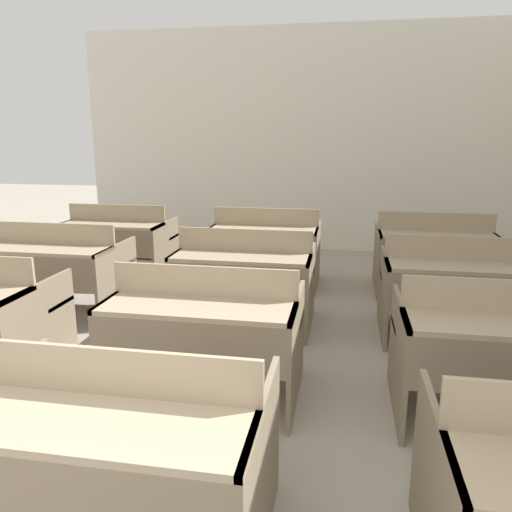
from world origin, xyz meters
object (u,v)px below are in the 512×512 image
Objects in this scene: bench_second_right at (503,348)px; bench_third_center at (245,275)px; bench_back_center at (266,244)px; bench_back_left at (118,239)px; bench_back_right at (434,251)px; bench_second_center at (205,328)px; bench_front_center at (117,444)px; bench_third_right at (457,285)px; bench_third_left at (57,266)px.

bench_third_center is at bearing 144.77° from bench_second_right.
bench_second_right is 3.02m from bench_back_center.
bench_back_right is at bearing 0.11° from bench_back_left.
bench_second_center is 1.00× the size of bench_back_right.
bench_third_right is (1.74, 2.44, 0.00)m from bench_front_center.
bench_second_right and bench_third_center have the same top height.
bench_second_center is 1.00× the size of bench_third_left.
bench_second_center and bench_third_left have the same top height.
bench_back_left is (-1.73, 2.46, 0.00)m from bench_second_center.
bench_third_right is at bearing -35.66° from bench_back_center.
bench_back_left is 3.48m from bench_back_right.
bench_front_center is 1.00× the size of bench_second_right.
bench_second_center is 1.00× the size of bench_third_right.
bench_back_left is 1.72m from bench_back_center.
bench_back_right is (0.01, 2.45, 0.00)m from bench_second_right.
bench_front_center and bench_third_left have the same top height.
bench_front_center is 2.45m from bench_third_center.
bench_third_center is 2.13m from bench_back_right.
bench_third_right is 1.00× the size of bench_back_right.
bench_third_center is 1.00× the size of bench_third_right.
bench_front_center is 3.69m from bench_back_center.
bench_second_center is 1.00× the size of bench_second_right.
bench_back_right is at bearing 89.66° from bench_second_right.
bench_front_center is 1.21m from bench_second_center.
bench_second_center and bench_third_center have the same top height.
bench_front_center is 1.00× the size of bench_third_right.
bench_third_right and bench_back_left have the same top height.
bench_back_center is at bearing 125.26° from bench_second_right.
bench_second_center is at bearing -35.01° from bench_third_left.
bench_second_right is 1.00× the size of bench_third_left.
bench_third_right is (3.47, 0.01, 0.00)m from bench_third_left.
bench_third_left is at bearing -160.35° from bench_back_right.
bench_back_left is 1.00× the size of bench_back_right.
bench_second_right and bench_back_center have the same top height.
bench_back_center is (-0.00, 3.69, 0.00)m from bench_front_center.
bench_third_right is (-0.00, 1.22, 0.00)m from bench_second_right.
bench_front_center and bench_back_center have the same top height.
bench_back_center and bench_back_right have the same top height.
bench_back_center is (1.72, 0.02, 0.00)m from bench_back_left.
bench_third_right is at bearing -90.81° from bench_back_right.
bench_third_center is 1.73m from bench_third_right.
bench_front_center is 1.00× the size of bench_back_center.
bench_third_center and bench_back_center have the same top height.
bench_second_center is at bearing 89.39° from bench_front_center.
bench_front_center and bench_second_center have the same top height.
bench_third_right and bench_back_right have the same top height.
bench_third_left is at bearing -90.49° from bench_back_left.
bench_second_right is 1.00× the size of bench_third_right.
bench_second_center is at bearing -54.84° from bench_back_left.
bench_back_right is at bearing 64.46° from bench_front_center.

